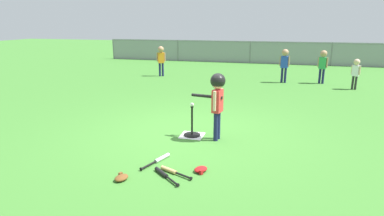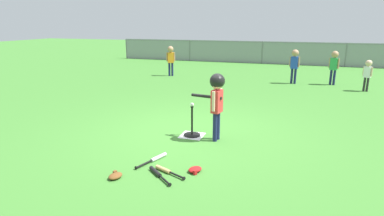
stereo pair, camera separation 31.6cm
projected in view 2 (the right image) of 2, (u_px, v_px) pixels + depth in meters
ground_plane at (191, 133)px, 6.39m from camera, size 60.00×60.00×0.00m
home_plate at (192, 135)px, 6.25m from camera, size 0.44×0.44×0.01m
batting_tee at (192, 131)px, 6.23m from camera, size 0.32×0.32×0.58m
baseball_on_tee at (192, 105)px, 6.09m from camera, size 0.07×0.07×0.07m
batter_child at (217, 93)px, 5.79m from camera, size 0.64×0.35×1.24m
fielder_deep_left at (334, 63)px, 11.09m from camera, size 0.32×0.23×1.17m
fielder_near_left at (171, 57)px, 12.95m from camera, size 0.33×0.24×1.19m
fielder_near_right at (368, 71)px, 10.07m from camera, size 0.25×0.21×0.99m
fielder_deep_right at (295, 62)px, 11.32m from camera, size 0.35×0.24×1.20m
spare_bat_silver at (156, 159)px, 5.12m from camera, size 0.26×0.64×0.06m
spare_bat_wood at (166, 171)px, 4.71m from camera, size 0.54×0.28×0.06m
spare_bat_black at (157, 173)px, 4.62m from camera, size 0.50×0.44×0.06m
glove_by_plate at (115, 176)px, 4.54m from camera, size 0.20×0.25×0.07m
glove_near_bats at (195, 170)px, 4.73m from camera, size 0.25×0.27×0.07m
outfield_fence at (262, 52)px, 16.88m from camera, size 16.06×0.06×1.15m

